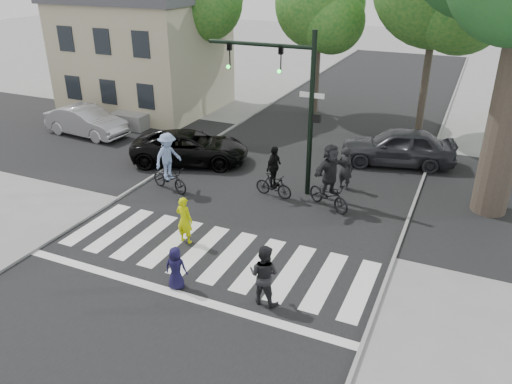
# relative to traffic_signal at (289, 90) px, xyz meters

# --- Properties ---
(ground) EXTENTS (120.00, 120.00, 0.00)m
(ground) POSITION_rel_traffic_signal_xyz_m (-0.35, -6.20, -3.90)
(ground) COLOR gray
(ground) RESTS_ON ground
(road_stem) EXTENTS (10.00, 70.00, 0.01)m
(road_stem) POSITION_rel_traffic_signal_xyz_m (-0.35, -1.20, -3.90)
(road_stem) COLOR black
(road_stem) RESTS_ON ground
(road_cross) EXTENTS (70.00, 10.00, 0.01)m
(road_cross) POSITION_rel_traffic_signal_xyz_m (-0.35, 1.80, -3.89)
(road_cross) COLOR black
(road_cross) RESTS_ON ground
(curb_left) EXTENTS (0.10, 70.00, 0.10)m
(curb_left) POSITION_rel_traffic_signal_xyz_m (-5.40, -1.20, -3.85)
(curb_left) COLOR gray
(curb_left) RESTS_ON ground
(curb_right) EXTENTS (0.10, 70.00, 0.10)m
(curb_right) POSITION_rel_traffic_signal_xyz_m (4.70, -1.20, -3.85)
(curb_right) COLOR gray
(curb_right) RESTS_ON ground
(crosswalk) EXTENTS (10.00, 3.85, 0.01)m
(crosswalk) POSITION_rel_traffic_signal_xyz_m (-0.35, -5.54, -3.89)
(crosswalk) COLOR silver
(crosswalk) RESTS_ON ground
(traffic_signal) EXTENTS (4.45, 0.29, 6.00)m
(traffic_signal) POSITION_rel_traffic_signal_xyz_m (0.00, 0.00, 0.00)
(traffic_signal) COLOR black
(traffic_signal) RESTS_ON ground
(bg_tree_2) EXTENTS (5.04, 4.80, 8.40)m
(bg_tree_2) POSITION_rel_traffic_signal_xyz_m (-2.11, 10.42, 1.88)
(bg_tree_2) COLOR brown
(bg_tree_2) RESTS_ON ground
(house) EXTENTS (8.40, 8.10, 8.82)m
(house) POSITION_rel_traffic_signal_xyz_m (-11.85, 7.78, -0.10)
(house) COLOR #B8AB90
(house) RESTS_ON ground
(pedestrian_woman) EXTENTS (0.59, 0.41, 1.56)m
(pedestrian_woman) POSITION_rel_traffic_signal_xyz_m (-1.49, -4.96, -3.12)
(pedestrian_woman) COLOR #BBCA03
(pedestrian_woman) RESTS_ON ground
(pedestrian_child) EXTENTS (0.67, 0.51, 1.24)m
(pedestrian_child) POSITION_rel_traffic_signal_xyz_m (-0.43, -7.13, -3.28)
(pedestrian_child) COLOR #151134
(pedestrian_child) RESTS_ON ground
(pedestrian_adult) EXTENTS (0.85, 0.67, 1.68)m
(pedestrian_adult) POSITION_rel_traffic_signal_xyz_m (1.97, -6.75, -3.06)
(pedestrian_adult) COLOR black
(pedestrian_adult) RESTS_ON ground
(cyclist_left) EXTENTS (1.91, 1.31, 2.30)m
(cyclist_left) POSITION_rel_traffic_signal_xyz_m (-4.09, -1.85, -2.90)
(cyclist_left) COLOR black
(cyclist_left) RESTS_ON ground
(cyclist_mid) EXTENTS (1.56, 0.97, 1.98)m
(cyclist_mid) POSITION_rel_traffic_signal_xyz_m (-0.24, -0.75, -3.09)
(cyclist_mid) COLOR black
(cyclist_mid) RESTS_ON ground
(cyclist_right) EXTENTS (1.97, 1.81, 2.40)m
(cyclist_right) POSITION_rel_traffic_signal_xyz_m (1.91, -0.80, -2.83)
(cyclist_right) COLOR black
(cyclist_right) RESTS_ON ground
(car_suv) EXTENTS (5.48, 3.87, 1.39)m
(car_suv) POSITION_rel_traffic_signal_xyz_m (-4.86, 0.97, -3.21)
(car_suv) COLOR black
(car_suv) RESTS_ON ground
(car_silver) EXTENTS (4.57, 1.91, 1.47)m
(car_silver) POSITION_rel_traffic_signal_xyz_m (-11.56, 2.06, -3.17)
(car_silver) COLOR #B4B2B8
(car_silver) RESTS_ON ground
(car_grey) EXTENTS (5.09, 2.98, 1.63)m
(car_grey) POSITION_rel_traffic_signal_xyz_m (3.38, 4.47, -3.09)
(car_grey) COLOR #2F2F34
(car_grey) RESTS_ON ground
(bystander_dark) EXTENTS (0.73, 0.60, 1.71)m
(bystander_dark) POSITION_rel_traffic_signal_xyz_m (1.99, 1.06, -3.05)
(bystander_dark) COLOR black
(bystander_dark) RESTS_ON ground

